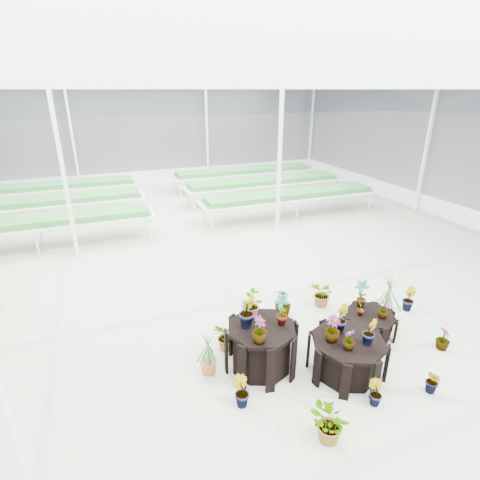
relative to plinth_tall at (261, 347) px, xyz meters
name	(u,v)px	position (x,y,z in m)	size (l,w,h in m)	color
ground_plane	(232,309)	(0.14, 1.78, -0.39)	(24.00, 24.00, 0.00)	gray
greenhouse_shell	(231,204)	(0.14, 1.78, 1.86)	(18.00, 24.00, 4.50)	white
steel_frame	(231,204)	(0.14, 1.78, 1.86)	(18.00, 24.00, 4.50)	silver
nursery_benches	(165,200)	(0.14, 8.98, 0.03)	(16.00, 7.00, 0.84)	silver
plinth_tall	(261,347)	(0.00, 0.00, 0.00)	(1.13, 1.13, 0.77)	black
plinth_mid	(347,356)	(1.20, -0.60, -0.07)	(1.19, 1.19, 0.63)	black
plinth_low	(369,324)	(2.20, 0.10, -0.18)	(0.94, 0.94, 0.42)	black
nursery_plants	(309,324)	(0.96, 0.15, 0.10)	(4.69, 3.41, 1.31)	#2F6D33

